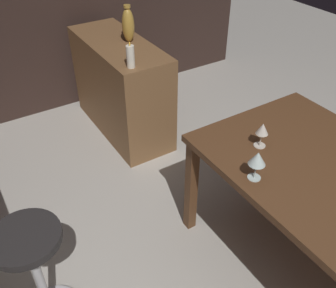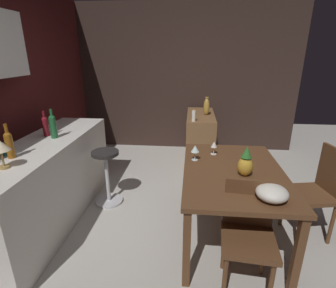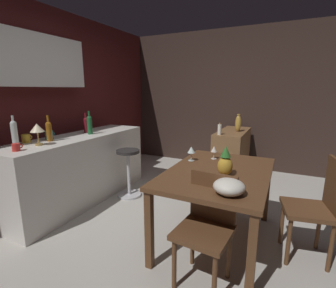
% 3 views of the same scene
% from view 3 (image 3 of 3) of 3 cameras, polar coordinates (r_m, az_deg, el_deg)
% --- Properties ---
extents(ground_plane, '(9.00, 9.00, 0.00)m').
position_cam_3_polar(ground_plane, '(2.91, 2.96, -18.46)').
color(ground_plane, '#B7B2A8').
extents(wall_kitchen_back, '(5.20, 0.33, 2.60)m').
position_cam_3_polar(wall_kitchen_back, '(3.77, -28.10, 9.82)').
color(wall_kitchen_back, '#4C1919').
rests_on(wall_kitchen_back, ground_plane).
extents(wall_side_right, '(0.10, 4.40, 2.60)m').
position_cam_3_polar(wall_side_right, '(5.01, 11.54, 10.05)').
color(wall_side_right, '#33231E').
rests_on(wall_side_right, ground_plane).
extents(dining_table, '(1.36, 0.92, 0.74)m').
position_cam_3_polar(dining_table, '(2.43, 11.66, -7.89)').
color(dining_table, '#56351E').
rests_on(dining_table, ground_plane).
extents(kitchen_counter, '(2.10, 0.60, 0.90)m').
position_cam_3_polar(kitchen_counter, '(3.55, -19.66, -5.37)').
color(kitchen_counter, silver).
rests_on(kitchen_counter, ground_plane).
extents(sideboard_cabinet, '(1.10, 0.44, 0.82)m').
position_cam_3_polar(sideboard_cabinet, '(4.35, 14.59, -2.35)').
color(sideboard_cabinet, brown).
rests_on(sideboard_cabinet, ground_plane).
extents(chair_near_window, '(0.43, 0.43, 0.86)m').
position_cam_3_polar(chair_near_window, '(2.02, 8.97, -17.92)').
color(chair_near_window, '#56351E').
rests_on(chair_near_window, ground_plane).
extents(chair_by_doorway, '(0.47, 0.47, 0.93)m').
position_cam_3_polar(chair_by_doorway, '(2.55, 31.33, -12.11)').
color(chair_by_doorway, '#56351E').
rests_on(chair_by_doorway, ground_plane).
extents(bar_stool, '(0.34, 0.34, 0.68)m').
position_cam_3_polar(bar_stool, '(3.52, -9.13, -6.40)').
color(bar_stool, '#262323').
rests_on(bar_stool, ground_plane).
extents(wine_glass_left, '(0.08, 0.08, 0.16)m').
position_cam_3_polar(wine_glass_left, '(2.66, 5.44, -1.43)').
color(wine_glass_left, silver).
rests_on(wine_glass_left, dining_table).
extents(wine_glass_right, '(0.07, 0.07, 0.14)m').
position_cam_3_polar(wine_glass_right, '(2.76, 10.63, -1.31)').
color(wine_glass_right, silver).
rests_on(wine_glass_right, dining_table).
extents(pineapple_centerpiece, '(0.13, 0.13, 0.27)m').
position_cam_3_polar(pineapple_centerpiece, '(2.26, 13.15, -4.30)').
color(pineapple_centerpiece, gold).
rests_on(pineapple_centerpiece, dining_table).
extents(fruit_bowl, '(0.23, 0.23, 0.12)m').
position_cam_3_polar(fruit_bowl, '(1.88, 13.99, -9.61)').
color(fruit_bowl, beige).
rests_on(fruit_bowl, dining_table).
extents(wine_bottle_clear, '(0.06, 0.06, 0.33)m').
position_cam_3_polar(wine_bottle_clear, '(3.10, -32.10, 2.35)').
color(wine_bottle_clear, silver).
rests_on(wine_bottle_clear, kitchen_counter).
extents(wine_bottle_amber, '(0.07, 0.07, 0.31)m').
position_cam_3_polar(wine_bottle_amber, '(3.20, -25.92, 2.91)').
color(wine_bottle_amber, '#8C5114').
rests_on(wine_bottle_amber, kitchen_counter).
extents(wine_bottle_green, '(0.07, 0.07, 0.31)m').
position_cam_3_polar(wine_bottle_green, '(3.51, -17.75, 4.45)').
color(wine_bottle_green, '#1E592D').
rests_on(wine_bottle_green, kitchen_counter).
extents(wine_bottle_ruby, '(0.07, 0.07, 0.28)m').
position_cam_3_polar(wine_bottle_ruby, '(3.64, -18.49, 4.38)').
color(wine_bottle_ruby, maroon).
rests_on(wine_bottle_ruby, kitchen_counter).
extents(cup_red, '(0.11, 0.07, 0.08)m').
position_cam_3_polar(cup_red, '(2.85, -31.79, -0.65)').
color(cup_red, red).
rests_on(cup_red, kitchen_counter).
extents(cup_mustard, '(0.13, 0.09, 0.09)m').
position_cam_3_polar(cup_mustard, '(3.25, -30.11, 1.11)').
color(cup_mustard, gold).
rests_on(cup_mustard, kitchen_counter).
extents(cup_teal, '(0.13, 0.09, 0.11)m').
position_cam_3_polar(cup_teal, '(3.33, -25.87, 1.89)').
color(cup_teal, teal).
rests_on(cup_teal, kitchen_counter).
extents(counter_lamp, '(0.15, 0.15, 0.24)m').
position_cam_3_polar(counter_lamp, '(3.00, -28.12, 3.11)').
color(counter_lamp, '#A58447').
rests_on(counter_lamp, kitchen_counter).
extents(pillar_candle_tall, '(0.06, 0.06, 0.18)m').
position_cam_3_polar(pillar_candle_tall, '(3.83, 11.87, 3.30)').
color(pillar_candle_tall, white).
rests_on(pillar_candle_tall, sideboard_cabinet).
extents(vase_brass, '(0.10, 0.10, 0.29)m').
position_cam_3_polar(vase_brass, '(4.18, 15.99, 4.65)').
color(vase_brass, '#B78C38').
rests_on(vase_brass, sideboard_cabinet).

